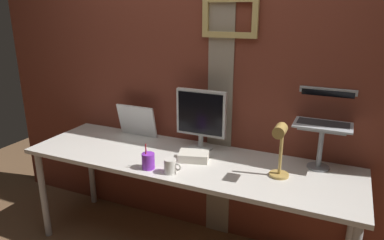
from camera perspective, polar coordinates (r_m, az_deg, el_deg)
The scene contains 10 objects.
brick_wall_back at distance 2.65m, azimuth 1.73°, elevation 7.01°, with size 3.73×0.16×2.50m.
desk at distance 2.46m, azimuth -0.96°, elevation -7.65°, with size 2.30×0.68×0.75m.
monitor at distance 2.53m, azimuth 1.46°, elevation 0.63°, with size 0.37×0.18×0.44m.
laptop_stand at distance 2.37m, azimuth 20.16°, elevation -3.09°, with size 0.28×0.22×0.29m.
laptop at distance 2.39m, azimuth 20.69°, elevation 0.93°, with size 0.35×0.28×0.22m.
whiteboard_panel at distance 2.85m, azimuth -8.92°, elevation -0.13°, with size 0.33×0.02×0.26m, color white.
desk_lamp at distance 2.13m, azimuth 14.04°, elevation -3.98°, with size 0.12×0.20×0.36m.
pen_cup at distance 2.29m, azimuth -7.09°, elevation -6.59°, with size 0.08×0.08×0.18m.
coffee_mug at distance 2.22m, azimuth -3.49°, elevation -7.46°, with size 0.12×0.08×0.09m.
paper_clutter_stack at distance 2.40m, azimuth 0.27°, elevation -5.88°, with size 0.20×0.14×0.06m, color silver.
Camera 1 is at (1.00, -1.95, 1.74)m, focal length 32.96 mm.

